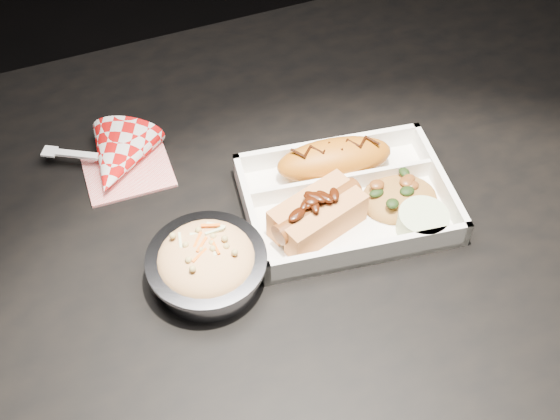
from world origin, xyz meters
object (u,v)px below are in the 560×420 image
at_px(food_tray, 346,202).
at_px(hotdog, 318,213).
at_px(fried_pastry, 334,159).
at_px(napkin_fork, 117,161).
at_px(dining_table, 298,245).
at_px(foil_coleslaw_cup, 207,263).

xyz_separation_m(food_tray, hotdog, (-0.05, -0.02, 0.02)).
bearing_deg(fried_pastry, napkin_fork, 155.81).
bearing_deg(hotdog, fried_pastry, 36.05).
distance_m(dining_table, hotdog, 0.13).
height_order(dining_table, napkin_fork, napkin_fork).
bearing_deg(food_tray, napkin_fork, 153.88).
bearing_deg(dining_table, fried_pastry, 22.70).
height_order(hotdog, foil_coleslaw_cup, hotdog).
relative_size(dining_table, napkin_fork, 7.45).
distance_m(foil_coleslaw_cup, napkin_fork, 0.21).
distance_m(fried_pastry, foil_coleslaw_cup, 0.22).
bearing_deg(foil_coleslaw_cup, fried_pastry, 24.71).
xyz_separation_m(fried_pastry, napkin_fork, (-0.26, 0.11, -0.02)).
bearing_deg(dining_table, hotdog, -88.78).
xyz_separation_m(dining_table, foil_coleslaw_cup, (-0.14, -0.07, 0.12)).
height_order(hotdog, napkin_fork, napkin_fork).
height_order(dining_table, fried_pastry, fried_pastry).
relative_size(fried_pastry, hotdog, 1.22).
bearing_deg(hotdog, food_tray, 5.57).
xyz_separation_m(dining_table, napkin_fork, (-0.20, 0.14, 0.11)).
height_order(fried_pastry, hotdog, hotdog).
distance_m(dining_table, food_tray, 0.12).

